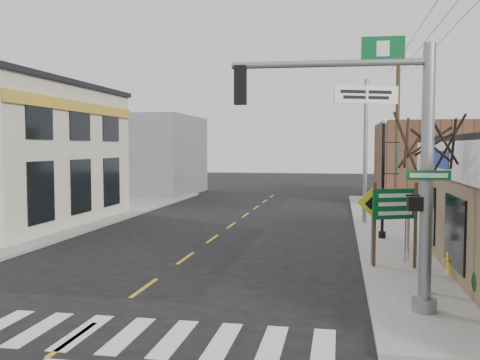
% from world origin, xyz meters
% --- Properties ---
extents(ground, '(140.00, 140.00, 0.00)m').
position_xyz_m(ground, '(0.00, 0.00, 0.00)').
color(ground, black).
rests_on(ground, ground).
extents(sidewalk_right, '(6.00, 38.00, 0.13)m').
position_xyz_m(sidewalk_right, '(9.00, 13.00, 0.07)').
color(sidewalk_right, gray).
rests_on(sidewalk_right, ground).
extents(sidewalk_left, '(6.00, 38.00, 0.13)m').
position_xyz_m(sidewalk_left, '(-9.00, 13.00, 0.07)').
color(sidewalk_left, gray).
rests_on(sidewalk_left, ground).
extents(center_line, '(0.12, 56.00, 0.01)m').
position_xyz_m(center_line, '(0.00, 8.00, 0.01)').
color(center_line, gold).
rests_on(center_line, ground).
extents(crosswalk, '(11.00, 2.20, 0.01)m').
position_xyz_m(crosswalk, '(0.00, 0.40, 0.01)').
color(crosswalk, silver).
rests_on(crosswalk, ground).
extents(bldg_distant_right, '(8.00, 10.00, 5.60)m').
position_xyz_m(bldg_distant_right, '(12.00, 30.00, 2.80)').
color(bldg_distant_right, brown).
rests_on(bldg_distant_right, ground).
extents(bldg_distant_left, '(9.00, 10.00, 6.40)m').
position_xyz_m(bldg_distant_left, '(-11.00, 32.00, 3.20)').
color(bldg_distant_left, gray).
rests_on(bldg_distant_left, ground).
extents(traffic_signal_pole, '(4.92, 0.38, 6.23)m').
position_xyz_m(traffic_signal_pole, '(6.46, 2.78, 3.84)').
color(traffic_signal_pole, gray).
rests_on(traffic_signal_pole, sidewalk_right).
extents(guide_sign, '(1.52, 0.13, 2.66)m').
position_xyz_m(guide_sign, '(6.98, 7.32, 1.86)').
color(guide_sign, '#4E3924').
rests_on(guide_sign, sidewalk_right).
extents(fire_hydrant, '(0.21, 0.21, 0.68)m').
position_xyz_m(fire_hydrant, '(8.50, 6.73, 0.50)').
color(fire_hydrant, yellow).
rests_on(fire_hydrant, sidewalk_right).
extents(ped_crossing_sign, '(0.97, 0.07, 2.49)m').
position_xyz_m(ped_crossing_sign, '(6.30, 7.55, 1.85)').
color(ped_crossing_sign, gray).
rests_on(ped_crossing_sign, sidewalk_right).
extents(lamp_post, '(0.64, 0.50, 4.95)m').
position_xyz_m(lamp_post, '(7.07, 12.79, 3.01)').
color(lamp_post, black).
rests_on(lamp_post, sidewalk_right).
extents(dance_center_sign, '(3.33, 0.21, 7.08)m').
position_xyz_m(dance_center_sign, '(6.50, 17.33, 5.43)').
color(dance_center_sign, gray).
rests_on(dance_center_sign, sidewalk_right).
extents(bare_tree, '(2.70, 2.70, 5.40)m').
position_xyz_m(bare_tree, '(7.50, 4.42, 4.38)').
color(bare_tree, black).
rests_on(bare_tree, sidewalk_right).
extents(utility_pole_far, '(1.59, 0.24, 9.15)m').
position_xyz_m(utility_pole_far, '(8.50, 22.26, 4.82)').
color(utility_pole_far, '#40311E').
rests_on(utility_pole_far, sidewalk_right).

